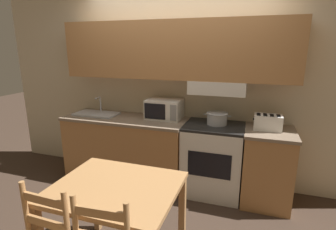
{
  "coord_description": "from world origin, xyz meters",
  "views": [
    {
      "loc": [
        0.96,
        -3.33,
        1.8
      ],
      "look_at": [
        0.05,
        -0.55,
        1.04
      ],
      "focal_mm": 28.0,
      "sensor_mm": 36.0,
      "label": 1
    }
  ],
  "objects_px": {
    "sink_basin": "(96,114)",
    "dining_table": "(116,199)",
    "toaster": "(268,122)",
    "stove_range": "(213,159)",
    "cooking_pot": "(217,118)",
    "microwave": "(164,109)"
  },
  "relations": [
    {
      "from": "microwave",
      "to": "stove_range",
      "type": "bearing_deg",
      "value": -8.99
    },
    {
      "from": "cooking_pot",
      "to": "dining_table",
      "type": "xyz_separation_m",
      "value": [
        -0.57,
        -1.48,
        -0.32
      ]
    },
    {
      "from": "toaster",
      "to": "dining_table",
      "type": "bearing_deg",
      "value": -128.17
    },
    {
      "from": "toaster",
      "to": "dining_table",
      "type": "height_order",
      "value": "toaster"
    },
    {
      "from": "cooking_pot",
      "to": "sink_basin",
      "type": "height_order",
      "value": "sink_basin"
    },
    {
      "from": "stove_range",
      "to": "toaster",
      "type": "relative_size",
      "value": 2.84
    },
    {
      "from": "sink_basin",
      "to": "dining_table",
      "type": "relative_size",
      "value": 0.61
    },
    {
      "from": "toaster",
      "to": "dining_table",
      "type": "relative_size",
      "value": 0.33
    },
    {
      "from": "cooking_pot",
      "to": "microwave",
      "type": "bearing_deg",
      "value": 174.99
    },
    {
      "from": "stove_range",
      "to": "cooking_pot",
      "type": "relative_size",
      "value": 2.67
    },
    {
      "from": "cooking_pot",
      "to": "toaster",
      "type": "bearing_deg",
      "value": -3.15
    },
    {
      "from": "cooking_pot",
      "to": "sink_basin",
      "type": "bearing_deg",
      "value": -178.06
    },
    {
      "from": "stove_range",
      "to": "toaster",
      "type": "distance_m",
      "value": 0.8
    },
    {
      "from": "cooking_pot",
      "to": "sink_basin",
      "type": "xyz_separation_m",
      "value": [
        -1.65,
        -0.06,
        -0.06
      ]
    },
    {
      "from": "cooking_pot",
      "to": "dining_table",
      "type": "height_order",
      "value": "cooking_pot"
    },
    {
      "from": "toaster",
      "to": "sink_basin",
      "type": "distance_m",
      "value": 2.23
    },
    {
      "from": "stove_range",
      "to": "dining_table",
      "type": "bearing_deg",
      "value": -110.72
    },
    {
      "from": "cooking_pot",
      "to": "microwave",
      "type": "relative_size",
      "value": 0.74
    },
    {
      "from": "stove_range",
      "to": "cooking_pot",
      "type": "xyz_separation_m",
      "value": [
        0.02,
        0.05,
        0.52
      ]
    },
    {
      "from": "cooking_pot",
      "to": "stove_range",
      "type": "bearing_deg",
      "value": -116.29
    },
    {
      "from": "dining_table",
      "to": "cooking_pot",
      "type": "bearing_deg",
      "value": 69.1
    },
    {
      "from": "stove_range",
      "to": "toaster",
      "type": "xyz_separation_m",
      "value": [
        0.6,
        0.01,
        0.53
      ]
    }
  ]
}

